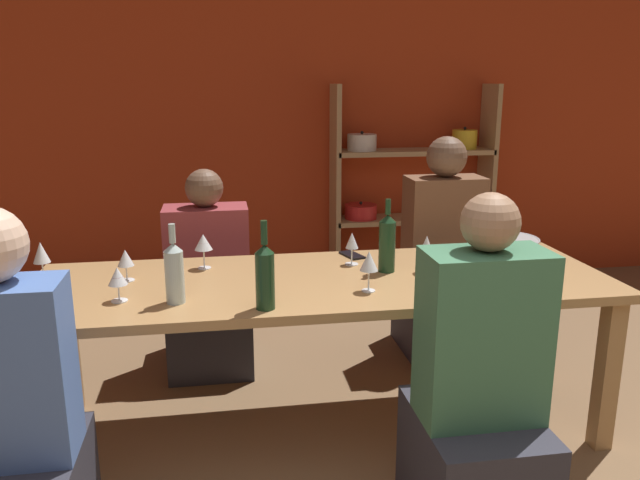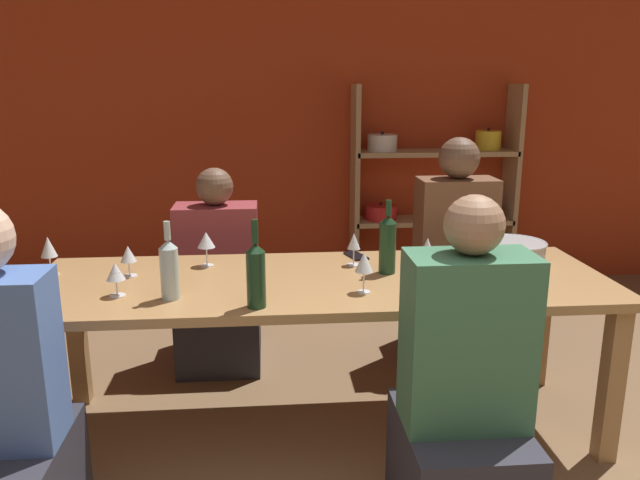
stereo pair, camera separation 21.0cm
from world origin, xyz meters
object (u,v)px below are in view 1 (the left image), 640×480
(wine_glass_red_d, at_px, (352,242))
(person_far_a, at_px, (209,297))
(mixing_bowl, at_px, (507,248))
(wine_glass_red_b, at_px, (203,243))
(wine_glass_empty_a, at_px, (369,262))
(wine_glass_red_c, at_px, (118,277))
(wine_bottle_amber, at_px, (387,242))
(wine_glass_white_b, at_px, (41,254))
(cell_phone, at_px, (352,255))
(dining_table, at_px, (324,296))
(wine_bottle_dark, at_px, (265,275))
(person_far_b, at_px, (441,276))
(wine_glass_white_a, at_px, (126,259))
(wine_glass_empty_b, at_px, (474,250))
(person_near_b, at_px, (15,452))
(wine_bottle_green, at_px, (174,272))
(shelf_unit, at_px, (410,207))
(person_near_a, at_px, (477,416))
(wine_glass_red_a, at_px, (427,248))

(wine_glass_red_d, distance_m, person_far_a, 1.02)
(mixing_bowl, distance_m, wine_glass_red_b, 1.45)
(wine_glass_empty_a, distance_m, wine_glass_red_c, 1.01)
(wine_bottle_amber, height_order, wine_glass_white_b, wine_bottle_amber)
(cell_phone, bearing_deg, dining_table, -121.09)
(wine_bottle_dark, bearing_deg, dining_table, 49.88)
(person_far_b, bearing_deg, wine_bottle_dark, 44.28)
(wine_bottle_amber, height_order, wine_glass_white_a, wine_bottle_amber)
(wine_glass_white_a, distance_m, wine_glass_empty_b, 1.55)
(wine_glass_empty_b, height_order, person_near_b, person_near_b)
(wine_bottle_green, relative_size, wine_glass_red_c, 2.27)
(wine_bottle_dark, relative_size, wine_glass_red_c, 2.47)
(shelf_unit, xyz_separation_m, wine_bottle_green, (-1.65, -2.20, 0.23))
(wine_bottle_amber, xyz_separation_m, wine_glass_empty_b, (0.39, -0.08, -0.03))
(wine_bottle_dark, bearing_deg, person_far_b, 44.28)
(wine_glass_empty_a, distance_m, wine_glass_white_b, 1.41)
(wine_glass_empty_b, bearing_deg, person_far_b, 79.70)
(shelf_unit, xyz_separation_m, wine_glass_white_a, (-1.88, -1.88, 0.20))
(wine_bottle_amber, xyz_separation_m, wine_glass_white_a, (-1.16, 0.05, -0.04))
(mixing_bowl, distance_m, cell_phone, 0.75)
(shelf_unit, bearing_deg, person_near_b, -127.78)
(wine_bottle_dark, distance_m, wine_glass_empty_b, 1.02)
(mixing_bowl, relative_size, wine_glass_white_a, 2.15)
(wine_glass_white_a, distance_m, person_far_b, 1.84)
(wine_glass_empty_a, distance_m, person_far_a, 1.30)
(wine_glass_red_d, relative_size, person_near_a, 0.13)
(wine_glass_red_a, height_order, person_near_b, person_near_b)
(wine_glass_red_b, xyz_separation_m, wine_glass_red_c, (-0.33, -0.40, -0.02))
(wine_glass_empty_a, xyz_separation_m, person_far_a, (-0.68, 1.00, -0.46))
(wine_glass_empty_a, bearing_deg, cell_phone, 85.14)
(wine_glass_empty_a, xyz_separation_m, person_far_b, (0.67, 0.95, -0.39))
(wine_glass_red_b, relative_size, wine_glass_white_b, 0.92)
(wine_bottle_dark, bearing_deg, wine_glass_red_d, 49.38)
(wine_bottle_green, xyz_separation_m, cell_phone, (0.83, 0.55, -0.12))
(mixing_bowl, relative_size, wine_glass_red_d, 1.93)
(wine_glass_white_a, xyz_separation_m, wine_glass_white_b, (-0.36, 0.05, 0.03))
(wine_glass_empty_a, height_order, wine_glass_empty_b, wine_glass_empty_a)
(shelf_unit, bearing_deg, person_far_b, -98.84)
(wine_glass_empty_b, height_order, person_near_a, person_near_a)
(shelf_unit, bearing_deg, wine_glass_red_a, -105.48)
(wine_bottle_dark, xyz_separation_m, wine_glass_red_d, (0.45, 0.53, -0.02))
(mixing_bowl, xyz_separation_m, person_near_b, (-2.02, -0.88, -0.33))
(dining_table, distance_m, wine_bottle_dark, 0.49)
(wine_bottle_amber, bearing_deg, shelf_unit, 69.57)
(dining_table, bearing_deg, person_far_b, 42.08)
(person_near_b, bearing_deg, wine_glass_red_b, 59.73)
(wine_bottle_amber, height_order, wine_glass_red_a, wine_bottle_amber)
(wine_bottle_amber, xyz_separation_m, wine_glass_red_d, (-0.13, 0.13, -0.03))
(wine_glass_empty_b, distance_m, cell_phone, 0.61)
(wine_bottle_dark, distance_m, person_near_a, 0.92)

